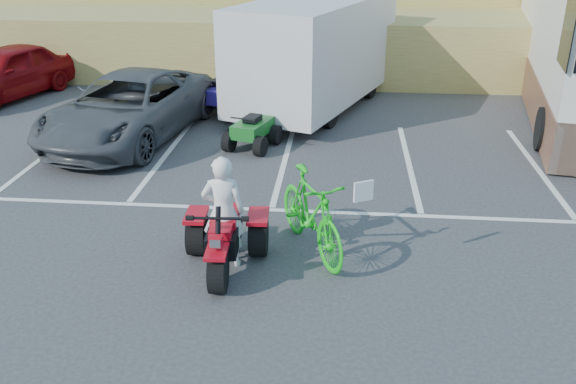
# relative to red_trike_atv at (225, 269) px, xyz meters

# --- Properties ---
(ground) EXTENTS (100.00, 100.00, 0.00)m
(ground) POSITION_rel_red_trike_atv_xyz_m (0.47, -0.30, 0.00)
(ground) COLOR #353537
(ground) RESTS_ON ground
(parking_stripes) EXTENTS (28.00, 5.16, 0.01)m
(parking_stripes) POSITION_rel_red_trike_atv_xyz_m (1.33, 3.77, 0.00)
(parking_stripes) COLOR white
(parking_stripes) RESTS_ON ground
(grass_embankment) EXTENTS (40.00, 8.50, 3.10)m
(grass_embankment) POSITION_rel_red_trike_atv_xyz_m (0.47, 15.18, 1.42)
(grass_embankment) COLOR olive
(grass_embankment) RESTS_ON ground
(red_trike_atv) EXTENTS (1.37, 1.78, 1.11)m
(red_trike_atv) POSITION_rel_red_trike_atv_xyz_m (0.00, 0.00, 0.00)
(red_trike_atv) COLOR #B50A17
(red_trike_atv) RESTS_ON ground
(rider) EXTENTS (0.66, 0.46, 1.76)m
(rider) POSITION_rel_red_trike_atv_xyz_m (-0.01, 0.15, 0.88)
(rider) COLOR white
(rider) RESTS_ON ground
(green_dirt_bike) EXTENTS (1.58, 2.26, 1.33)m
(green_dirt_bike) POSITION_rel_red_trike_atv_xyz_m (1.26, 0.67, 0.67)
(green_dirt_bike) COLOR #14BF19
(green_dirt_bike) RESTS_ON ground
(grey_pickup) EXTENTS (3.46, 5.84, 1.52)m
(grey_pickup) POSITION_rel_red_trike_atv_xyz_m (-3.39, 5.84, 0.76)
(grey_pickup) COLOR #44474B
(grey_pickup) RESTS_ON ground
(red_car) EXTENTS (3.06, 4.86, 1.54)m
(red_car) POSITION_rel_red_trike_atv_xyz_m (-8.19, 9.02, 0.77)
(red_car) COLOR maroon
(red_car) RESTS_ON ground
(cargo_trailer) EXTENTS (4.56, 6.77, 2.94)m
(cargo_trailer) POSITION_rel_red_trike_atv_xyz_m (0.91, 8.93, 1.59)
(cargo_trailer) COLOR silver
(cargo_trailer) RESTS_ON ground
(quad_atv_blue) EXTENTS (1.64, 1.93, 1.08)m
(quad_atv_blue) POSITION_rel_red_trike_atv_xyz_m (-1.57, 7.99, 0.00)
(quad_atv_blue) COLOR navy
(quad_atv_blue) RESTS_ON ground
(quad_atv_green) EXTENTS (1.32, 1.54, 0.85)m
(quad_atv_green) POSITION_rel_red_trike_atv_xyz_m (-0.35, 5.39, 0.00)
(quad_atv_green) COLOR #15601D
(quad_atv_green) RESTS_ON ground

